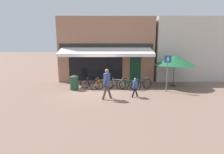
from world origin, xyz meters
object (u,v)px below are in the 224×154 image
Objects in this scene: bicycle_black at (91,84)px; parking_sign at (167,69)px; bicycle_orange at (102,84)px; pedestrian_child at (135,86)px; bicycle_silver at (116,84)px; bicycle_green at (128,84)px; litter_bin at (74,82)px; pedestrian_adult at (107,81)px; bicycle_blue at (141,84)px; cafe_parasol at (174,60)px.

bicycle_black is 0.70× the size of parking_sign.
bicycle_black is 1.01× the size of bicycle_orange.
bicycle_black is at bearing 151.81° from pedestrian_child.
bicycle_silver reaches higher than bicycle_green.
bicycle_silver is at bearing -7.72° from bicycle_orange.
litter_bin is (-3.71, 0.07, 0.15)m from bicycle_green.
litter_bin is at bearing 174.24° from parking_sign.
parking_sign is (3.27, -0.73, 1.10)m from bicycle_silver.
bicycle_orange is 1.01m from bicycle_silver.
pedestrian_adult is at bearing -158.11° from parking_sign.
bicycle_blue is at bearing 78.40° from pedestrian_child.
bicycle_blue is (3.43, -0.08, 0.01)m from bicycle_black.
bicycle_orange is 1.63× the size of litter_bin.
bicycle_green is 1.66× the size of litter_bin.
bicycle_silver is 0.57× the size of cafe_parasol.
cafe_parasol is (7.19, 0.98, 1.40)m from litter_bin.
cafe_parasol is (2.60, 0.88, 1.54)m from bicycle_blue.
cafe_parasol reaches higher than bicycle_orange.
pedestrian_adult is 4.21m from parking_sign.
pedestrian_adult is at bearing -43.96° from litter_bin.
pedestrian_adult is 1.52× the size of pedestrian_child.
parking_sign reaches higher than litter_bin.
bicycle_silver is 0.99× the size of pedestrian_adult.
bicycle_green is (0.83, -0.19, -0.01)m from bicycle_silver.
bicycle_black is 0.57× the size of cafe_parasol.
bicycle_green is 0.89m from bicycle_blue.
pedestrian_child is 4.31m from litter_bin.
bicycle_blue is 0.69× the size of parking_sign.
pedestrian_adult is (0.38, -2.17, 0.69)m from bicycle_orange.
bicycle_blue reaches higher than bicycle_orange.
parking_sign is (2.25, 1.21, 0.80)m from pedestrian_child.
bicycle_orange is at bearing 146.04° from pedestrian_child.
bicycle_green is at bearing 7.43° from bicycle_silver.
bicycle_silver is at bearing -168.57° from cafe_parasol.
bicycle_orange is 1.88m from litter_bin.
bicycle_green is 1.79m from pedestrian_child.
bicycle_green is at bearing 167.39° from parking_sign.
bicycle_orange is 2.73m from pedestrian_child.
bicycle_blue is 1.46× the size of pedestrian_child.
bicycle_silver is 1.00× the size of bicycle_green.
bicycle_silver is 1.51× the size of pedestrian_child.
litter_bin is (-2.88, -0.11, 0.14)m from bicycle_silver.
cafe_parasol is at bearing 48.47° from pedestrian_child.
bicycle_orange is 2.31m from pedestrian_adult.
bicycle_green is 2.74m from parking_sign.
pedestrian_adult reaches higher than bicycle_green.
pedestrian_adult is (-2.32, -2.28, 0.68)m from bicycle_blue.
bicycle_blue reaches higher than bicycle_silver.
litter_bin is at bearing 162.85° from pedestrian_child.
parking_sign is 0.81× the size of cafe_parasol.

